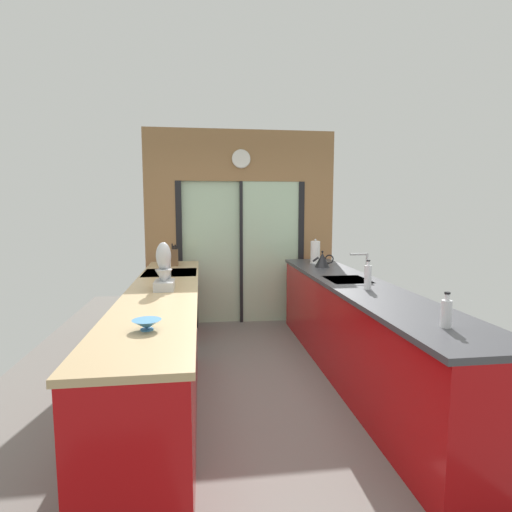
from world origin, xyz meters
name	(u,v)px	position (x,y,z in m)	size (l,w,h in m)	color
ground_plane	(259,371)	(0.00, 0.60, -0.01)	(5.04, 7.60, 0.02)	slate
back_wall_unit	(241,216)	(0.00, 2.40, 1.52)	(2.64, 0.12, 2.70)	olive
left_counter_run	(162,345)	(-0.91, 0.13, 0.47)	(0.62, 3.80, 0.92)	#AD0C0F
right_counter_run	(357,331)	(0.91, 0.30, 0.46)	(0.62, 3.80, 0.92)	#AD0C0F
sink_faucet	(364,262)	(1.06, 0.55, 1.10)	(0.19, 0.02, 0.27)	#B7BABC
oven_range	(171,313)	(-0.91, 1.25, 0.46)	(0.60, 0.60, 0.92)	#B7BABC
mixing_bowl	(147,324)	(-0.89, -0.93, 0.95)	(0.17, 0.17, 0.06)	teal
knife_block	(175,257)	(-0.89, 1.78, 1.03)	(0.08, 0.14, 0.28)	brown
stand_mixer	(164,271)	(-0.89, 0.28, 1.08)	(0.17, 0.27, 0.42)	#B7BABC
kettle	(322,260)	(0.89, 1.41, 1.01)	(0.26, 0.18, 0.20)	black
soap_bottle_near	(446,313)	(0.89, -1.12, 1.01)	(0.06, 0.06, 0.22)	silver
soap_bottle_far	(368,277)	(0.89, 0.05, 1.03)	(0.06, 0.06, 0.26)	silver
paper_towel_roll	(315,252)	(0.89, 1.73, 1.06)	(0.14, 0.14, 0.32)	#B7BABC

